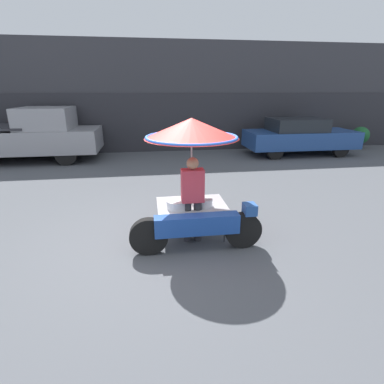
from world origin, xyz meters
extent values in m
plane|color=#4C4F54|center=(0.00, 0.00, 0.00)|extent=(36.00, 36.00, 0.00)
cube|color=#38383D|center=(0.00, 9.26, 2.22)|extent=(28.00, 2.00, 4.44)
cube|color=#28282D|center=(0.00, 8.23, 1.20)|extent=(23.80, 0.06, 2.40)
cylinder|color=black|center=(1.32, -0.33, 0.31)|extent=(0.63, 0.14, 0.63)
cylinder|color=black|center=(-0.26, -0.33, 0.31)|extent=(0.63, 0.14, 0.63)
cube|color=#1E479E|center=(0.53, -0.33, 0.47)|extent=(1.40, 0.24, 0.32)
cube|color=#234C93|center=(1.41, -0.33, 0.69)|extent=(0.20, 0.24, 0.18)
cylinder|color=black|center=(0.53, 0.56, 0.28)|extent=(0.56, 0.14, 0.56)
cylinder|color=#515156|center=(1.06, -0.11, 0.29)|extent=(0.03, 0.03, 0.57)
cylinder|color=#515156|center=(1.06, 0.68, 0.29)|extent=(0.03, 0.03, 0.57)
cylinder|color=#515156|center=(0.00, -0.11, 0.29)|extent=(0.03, 0.03, 0.57)
cylinder|color=#515156|center=(0.00, 0.68, 0.29)|extent=(0.03, 0.03, 0.57)
cube|color=#B2B2B7|center=(0.53, 0.28, 0.58)|extent=(1.24, 0.93, 0.02)
cylinder|color=#B2B2B7|center=(0.53, 0.28, 1.19)|extent=(0.03, 0.03, 1.19)
cone|color=red|center=(0.53, 0.28, 1.95)|extent=(1.60, 1.60, 0.34)
torus|color=blue|center=(0.53, 0.28, 1.81)|extent=(1.57, 1.57, 0.05)
cylinder|color=silver|center=(0.25, 0.12, 0.67)|extent=(0.38, 0.38, 0.15)
cylinder|color=silver|center=(0.75, 0.14, 0.66)|extent=(0.28, 0.28, 0.14)
cylinder|color=silver|center=(0.47, 0.47, 0.63)|extent=(0.28, 0.28, 0.07)
cylinder|color=#2D2D33|center=(0.42, 0.02, 0.37)|extent=(0.14, 0.14, 0.75)
cylinder|color=#2D2D33|center=(0.60, 0.02, 0.37)|extent=(0.14, 0.14, 0.75)
cube|color=#C13847|center=(0.51, 0.02, 1.03)|extent=(0.38, 0.22, 0.56)
sphere|color=#A87A5B|center=(0.51, 0.02, 1.41)|extent=(0.20, 0.20, 0.20)
cylinder|color=black|center=(7.30, 5.99, 0.31)|extent=(0.62, 0.20, 0.62)
cylinder|color=black|center=(7.30, 7.49, 0.31)|extent=(0.62, 0.20, 0.62)
cylinder|color=black|center=(4.58, 5.99, 0.31)|extent=(0.62, 0.20, 0.62)
cylinder|color=black|center=(4.58, 7.49, 0.31)|extent=(0.62, 0.20, 0.62)
cube|color=navy|center=(5.94, 6.74, 0.64)|extent=(4.39, 1.76, 0.66)
cube|color=#1E2328|center=(5.72, 6.74, 1.21)|extent=(2.11, 1.55, 0.49)
cylinder|color=black|center=(-3.09, 6.21, 0.36)|extent=(0.73, 0.24, 0.73)
cylinder|color=black|center=(-3.09, 7.90, 0.36)|extent=(0.73, 0.24, 0.73)
cube|color=#939399|center=(-4.69, 7.06, 0.77)|extent=(5.32, 1.99, 0.81)
cube|color=#939399|center=(-3.84, 7.06, 1.56)|extent=(1.81, 1.83, 0.77)
cylinder|color=brown|center=(9.21, 7.48, 0.14)|extent=(0.28, 0.28, 0.29)
sphere|color=#1E5B2D|center=(9.21, 7.48, 0.60)|extent=(0.75, 0.75, 0.75)
camera|label=1|loc=(-0.20, -4.73, 2.58)|focal=28.00mm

